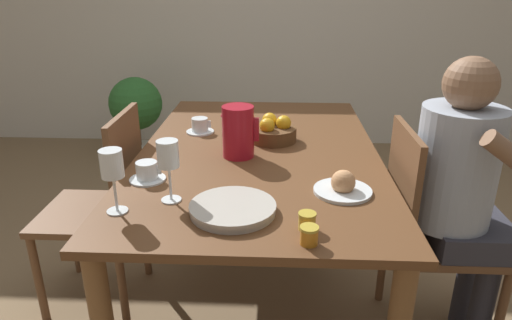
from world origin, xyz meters
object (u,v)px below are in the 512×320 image
object	(u,v)px
chair_person_side	(428,230)
teacup_across	(200,126)
serving_tray	(233,209)
fruit_bowl	(273,131)
red_pitcher	(238,131)
wine_glass_water	(168,157)
person_seated	(462,185)
wine_glass_juice	(112,167)
teacup_near_person	(147,172)
bread_plate	(343,186)
jam_jar_red	(309,234)
chair_opposite	(104,205)
potted_plant	(136,109)
jam_jar_amber	(307,220)

from	to	relation	value
chair_person_side	teacup_across	size ratio (longest dim) A/B	6.94
serving_tray	fruit_bowl	distance (m)	0.71
red_pitcher	wine_glass_water	bearing A→B (deg)	-114.36
person_seated	red_pitcher	bearing A→B (deg)	-100.97
chair_person_side	serving_tray	size ratio (longest dim) A/B	3.33
chair_person_side	teacup_across	xyz separation A→B (m)	(-0.99, 0.43, 0.29)
wine_glass_juice	teacup_near_person	bearing A→B (deg)	82.93
bread_plate	fruit_bowl	distance (m)	0.59
chair_person_side	jam_jar_red	distance (m)	0.80
chair_opposite	serving_tray	world-z (taller)	chair_opposite
chair_opposite	jam_jar_red	bearing A→B (deg)	-128.46
teacup_near_person	jam_jar_red	xyz separation A→B (m)	(0.57, -0.41, -0.00)
teacup_across	serving_tray	size ratio (longest dim) A/B	0.48
wine_glass_water	wine_glass_juice	bearing A→B (deg)	-150.59
serving_tray	fruit_bowl	bearing A→B (deg)	80.49
jam_jar_red	serving_tray	bearing A→B (deg)	143.57
wine_glass_water	potted_plant	bearing A→B (deg)	110.05
chair_person_side	red_pitcher	world-z (taller)	red_pitcher
person_seated	fruit_bowl	bearing A→B (deg)	-117.06
jam_jar_amber	person_seated	bearing A→B (deg)	34.43
chair_person_side	wine_glass_juice	xyz separation A→B (m)	(-1.12, -0.38, 0.41)
chair_opposite	bread_plate	bearing A→B (deg)	-109.37
wine_glass_water	potted_plant	distance (m)	2.34
chair_opposite	wine_glass_water	bearing A→B (deg)	-136.20
chair_opposite	potted_plant	distance (m)	1.76
wine_glass_juice	bread_plate	bearing A→B (deg)	13.52
red_pitcher	bread_plate	world-z (taller)	red_pitcher
chair_person_side	wine_glass_juice	distance (m)	1.25
wine_glass_juice	jam_jar_amber	xyz separation A→B (m)	(0.60, -0.08, -0.12)
wine_glass_water	bread_plate	world-z (taller)	wine_glass_water
red_pitcher	wine_glass_juice	xyz separation A→B (m)	(-0.34, -0.51, 0.04)
red_pitcher	jam_jar_red	bearing A→B (deg)	-69.20
teacup_near_person	jam_jar_red	bearing A→B (deg)	-35.63
wine_glass_juice	jam_jar_red	xyz separation A→B (m)	(0.60, -0.16, -0.12)
red_pitcher	fruit_bowl	xyz separation A→B (m)	(0.14, 0.20, -0.06)
jam_jar_amber	red_pitcher	bearing A→B (deg)	113.21
chair_opposite	teacup_across	bearing A→B (deg)	-55.15
chair_person_side	teacup_near_person	size ratio (longest dim) A/B	6.94
serving_tray	red_pitcher	bearing A→B (deg)	92.73
teacup_across	potted_plant	size ratio (longest dim) A/B	0.18
jam_jar_amber	teacup_across	bearing A→B (deg)	117.41
teacup_near_person	chair_opposite	bearing A→B (deg)	136.78
chair_opposite	person_seated	xyz separation A→B (m)	(1.48, -0.19, 0.22)
chair_person_side	bread_plate	world-z (taller)	chair_person_side
person_seated	wine_glass_juice	world-z (taller)	person_seated
chair_opposite	jam_jar_amber	bearing A→B (deg)	-125.17
person_seated	serving_tray	size ratio (longest dim) A/B	4.34
chair_person_side	teacup_near_person	bearing A→B (deg)	-83.07
person_seated	serving_tray	world-z (taller)	person_seated
teacup_near_person	jam_jar_red	distance (m)	0.70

